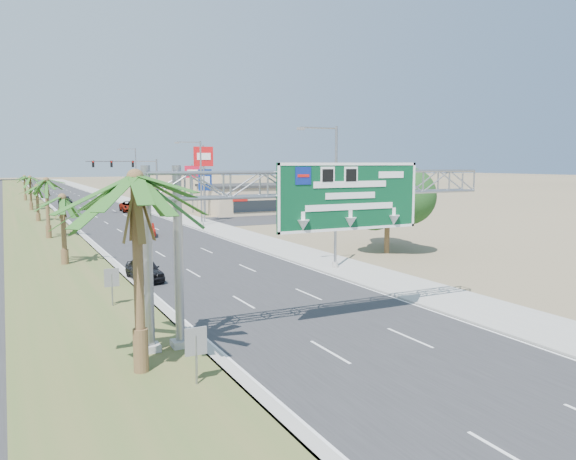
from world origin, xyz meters
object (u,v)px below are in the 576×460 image
Objects in this scene: palm_near at (135,179)px; car_left_lane at (144,270)px; store_building at (264,199)px; pole_sign_red_near at (203,161)px; pole_sign_red_far at (192,175)px; signal_mast at (143,181)px; pole_sign_blue at (205,182)px; car_mid_lane at (147,230)px; car_far at (65,201)px; sign_gantry at (315,196)px; car_right_lane at (130,207)px.

palm_near is 2.04× the size of car_left_lane.
store_building is 17.63m from pole_sign_red_near.
pole_sign_red_near is 14.81m from pole_sign_red_far.
pole_sign_red_near is at bearing -76.91° from signal_mast.
pole_sign_red_far is (17.48, 45.85, 4.96)m from car_left_lane.
palm_near is 59.96m from pole_sign_blue.
car_mid_lane is at bearing -101.96° from signal_mast.
car_left_lane is at bearing 77.00° from palm_near.
pole_sign_red_near is 9.47m from pole_sign_blue.
car_mid_lane is at bearing 72.42° from car_left_lane.
palm_near reaches higher than car_left_lane.
car_far is at bearing 132.40° from store_building.
sign_gantry is 62.37m from signal_mast.
car_left_lane is at bearing -91.28° from car_far.
car_right_lane is (-18.11, 9.86, -1.19)m from store_building.
pole_sign_red_far is (12.36, 24.10, 5.00)m from car_mid_lane.
car_mid_lane is 0.77× the size of car_far.
pole_sign_red_far is at bearing 71.10° from palm_near.
signal_mast is 1.52× the size of pole_sign_blue.
car_right_lane reaches higher than car_far.
pole_sign_red_near is (9.38, 9.73, 6.99)m from car_mid_lane.
signal_mast is 2.51× the size of car_left_lane.
pole_sign_red_near is at bearing 77.55° from sign_gantry.
pole_sign_red_near is 1.42× the size of pole_sign_blue.
pole_sign_red_far reaches higher than car_left_lane.
car_far is (-3.32, 48.35, 0.10)m from car_mid_lane.
car_mid_lane is at bearing 76.86° from palm_near.
sign_gantry is at bearing -112.36° from store_building.
store_building is 50.19m from car_left_lane.
signal_mast is at bearing 85.51° from car_mid_lane.
signal_mast is 18.08m from store_building.
car_left_lane is 0.71× the size of car_right_lane.
pole_sign_red_near is at bearing 60.95° from car_left_lane.
car_right_lane is 19.79m from car_far.
pole_sign_red_near reaches higher than car_left_lane.
sign_gantry reaches higher than pole_sign_blue.
pole_sign_blue reaches higher than car_far.
pole_sign_blue is at bearing 63.30° from car_mid_lane.
car_far is at bearing 111.81° from signal_mast.
car_far is 0.54× the size of pole_sign_red_near.
palm_near is 0.86× the size of pole_sign_red_near.
pole_sign_red_near is at bearing -72.74° from car_right_lane.
car_far is 41.24m from pole_sign_red_near.
pole_sign_red_far reaches higher than car_right_lane.
store_building is 3.47× the size of car_far.
pole_sign_red_far is (8.09, -5.98, 4.85)m from car_right_lane.
pole_sign_blue is (15.72, -30.09, 4.11)m from car_far.
car_left_lane is 0.79× the size of car_far.
store_building is at bearing 61.72° from palm_near.
sign_gantry is 1.74× the size of pole_sign_red_near.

